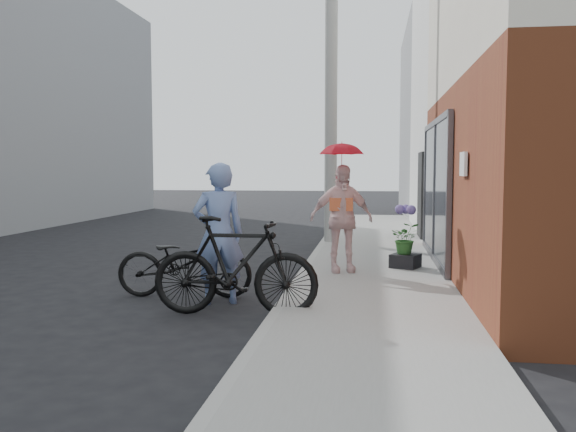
% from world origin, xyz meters
% --- Properties ---
extents(ground, '(80.00, 80.00, 0.00)m').
position_xyz_m(ground, '(0.00, 0.00, 0.00)').
color(ground, black).
rests_on(ground, ground).
extents(sidewalk, '(2.20, 24.00, 0.12)m').
position_xyz_m(sidewalk, '(2.10, 2.00, 0.06)').
color(sidewalk, gray).
rests_on(sidewalk, ground).
extents(curb, '(0.12, 24.00, 0.12)m').
position_xyz_m(curb, '(0.94, 2.00, 0.06)').
color(curb, '#9E9E99').
rests_on(curb, ground).
extents(east_building_far, '(8.00, 8.00, 7.00)m').
position_xyz_m(east_building_far, '(7.20, 16.00, 3.50)').
color(east_building_far, gray).
rests_on(east_building_far, ground).
extents(utility_pole, '(0.28, 0.28, 7.00)m').
position_xyz_m(utility_pole, '(1.10, 6.00, 3.50)').
color(utility_pole, '#9E9E99').
rests_on(utility_pole, ground).
extents(officer, '(0.79, 0.67, 1.84)m').
position_xyz_m(officer, '(0.06, -0.00, 0.92)').
color(officer, '#6982BC').
rests_on(officer, ground).
extents(bike_left, '(1.90, 0.78, 0.98)m').
position_xyz_m(bike_left, '(-0.50, 0.31, 0.49)').
color(bike_left, black).
rests_on(bike_left, ground).
extents(bike_right, '(2.01, 0.63, 1.20)m').
position_xyz_m(bike_right, '(0.42, -0.61, 0.60)').
color(bike_right, black).
rests_on(bike_right, ground).
extents(kimono_woman, '(1.07, 0.67, 1.71)m').
position_xyz_m(kimono_woman, '(1.55, 1.98, 0.97)').
color(kimono_woman, '#F4CDCC').
rests_on(kimono_woman, sidewalk).
extents(parasol, '(0.70, 0.70, 0.61)m').
position_xyz_m(parasol, '(1.55, 1.98, 2.13)').
color(parasol, red).
rests_on(parasol, kimono_woman).
extents(planter, '(0.56, 0.56, 0.22)m').
position_xyz_m(planter, '(2.59, 2.54, 0.23)').
color(planter, black).
rests_on(planter, sidewalk).
extents(potted_plant, '(0.48, 0.41, 0.53)m').
position_xyz_m(potted_plant, '(2.59, 2.54, 0.61)').
color(potted_plant, '#2C6227').
rests_on(potted_plant, planter).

